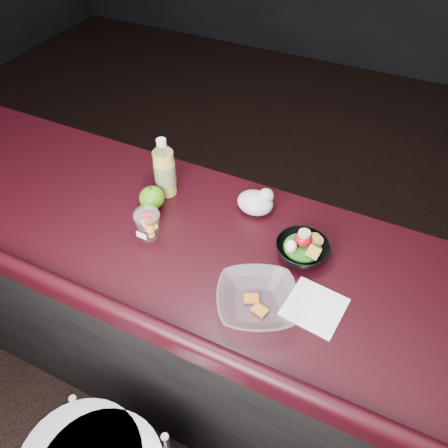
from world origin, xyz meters
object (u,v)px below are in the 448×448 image
Objects in this scene: fruit_cup at (148,223)px; snack_bowl at (302,249)px; green_apple at (152,198)px; takeout_bowl at (257,301)px; lemonade_bottle at (165,171)px.

snack_bowl is (0.48, 0.14, -0.03)m from fruit_cup.
snack_bowl is at bearing 0.95° from green_apple.
green_apple is 0.46× the size of snack_bowl.
green_apple reaches higher than takeout_bowl.
takeout_bowl is (0.49, -0.32, -0.07)m from lemonade_bottle.
fruit_cup is at bearing 166.23° from takeout_bowl.
snack_bowl reaches higher than takeout_bowl.
lemonade_bottle is 0.60m from takeout_bowl.
takeout_bowl is (0.50, -0.23, -0.01)m from green_apple.
green_apple is at bearing -179.05° from snack_bowl.
lemonade_bottle is 0.23m from fruit_cup.
green_apple is 0.55m from snack_bowl.
fruit_cup reaches higher than snack_bowl.
snack_bowl is 0.25m from takeout_bowl.
green_apple and snack_bowl have the same top height.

